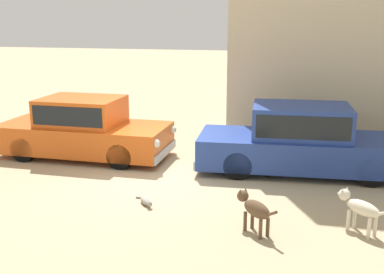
# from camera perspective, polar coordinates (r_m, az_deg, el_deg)

# --- Properties ---
(ground_plane) EXTENTS (80.00, 80.00, 0.00)m
(ground_plane) POSITION_cam_1_polar(r_m,az_deg,el_deg) (10.58, -4.54, -4.74)
(ground_plane) COLOR tan
(parked_sedan_nearest) EXTENTS (4.40, 1.80, 1.50)m
(parked_sedan_nearest) POSITION_cam_1_polar(r_m,az_deg,el_deg) (12.17, -12.97, 1.08)
(parked_sedan_nearest) COLOR #D15619
(parked_sedan_nearest) RESTS_ON ground_plane
(parked_sedan_second) EXTENTS (4.86, 2.00, 1.54)m
(parked_sedan_second) POSITION_cam_1_polar(r_m,az_deg,el_deg) (10.93, 13.07, -0.31)
(parked_sedan_second) COLOR navy
(parked_sedan_second) RESTS_ON ground_plane
(stray_dog_spotted) EXTENTS (0.77, 0.72, 0.67)m
(stray_dog_spotted) POSITION_cam_1_polar(r_m,az_deg,el_deg) (7.85, 7.48, -8.49)
(stray_dog_spotted) COLOR brown
(stray_dog_spotted) RESTS_ON ground_plane
(stray_dog_tan) EXTENTS (0.80, 0.77, 0.69)m
(stray_dog_tan) POSITION_cam_1_polar(r_m,az_deg,el_deg) (8.25, 19.50, -7.95)
(stray_dog_tan) COLOR beige
(stray_dog_tan) RESTS_ON ground_plane
(stray_cat) EXTENTS (0.48, 0.52, 0.15)m
(stray_cat) POSITION_cam_1_polar(r_m,az_deg,el_deg) (9.04, -5.61, -7.71)
(stray_cat) COLOR gray
(stray_cat) RESTS_ON ground_plane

